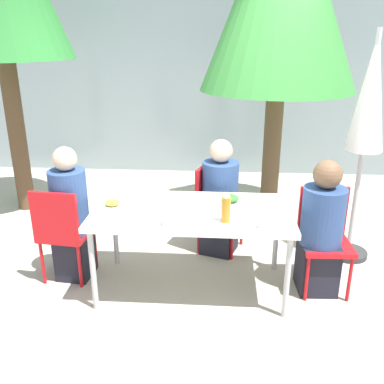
{
  "coord_description": "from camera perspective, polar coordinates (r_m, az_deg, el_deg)",
  "views": [
    {
      "loc": [
        0.22,
        -3.15,
        2.05
      ],
      "look_at": [
        0.0,
        0.0,
        0.87
      ],
      "focal_mm": 40.0,
      "sensor_mm": 36.0,
      "label": 1
    }
  ],
  "objects": [
    {
      "name": "salad_bowl",
      "position": [
        3.16,
        -2.23,
        -3.91
      ],
      "size": [
        0.2,
        0.2,
        0.05
      ],
      "color": "white",
      "rests_on": "dining_table"
    },
    {
      "name": "chair_far",
      "position": [
        4.19,
        2.9,
        -1.26
      ],
      "size": [
        0.51,
        0.51,
        0.86
      ],
      "rotation": [
        0.0,
        0.0,
        -1.89
      ],
      "color": "red",
      "rests_on": "ground"
    },
    {
      "name": "ground_plane",
      "position": [
        3.77,
        -0.0,
        -12.5
      ],
      "size": [
        24.0,
        24.0,
        0.0
      ],
      "primitive_type": "plane",
      "color": "#B2A893"
    },
    {
      "name": "person_left",
      "position": [
        3.8,
        -15.84,
        -3.3
      ],
      "size": [
        0.31,
        0.31,
        1.19
      ],
      "rotation": [
        0.0,
        0.0,
        -0.11
      ],
      "color": "black",
      "rests_on": "ground"
    },
    {
      "name": "drinking_cup",
      "position": [
        3.13,
        9.71,
        -3.99
      ],
      "size": [
        0.07,
        0.07,
        0.1
      ],
      "color": "white",
      "rests_on": "dining_table"
    },
    {
      "name": "chair_left",
      "position": [
        3.79,
        -16.94,
        -4.65
      ],
      "size": [
        0.44,
        0.44,
        0.86
      ],
      "rotation": [
        0.0,
        0.0,
        -0.11
      ],
      "color": "red",
      "rests_on": "ground"
    },
    {
      "name": "person_far",
      "position": [
        4.11,
        3.73,
        -1.19
      ],
      "size": [
        0.39,
        0.39,
        1.14
      ],
      "rotation": [
        0.0,
        0.0,
        -1.89
      ],
      "color": "black",
      "rests_on": "ground"
    },
    {
      "name": "plate_1",
      "position": [
        3.56,
        5.12,
        -1.06
      ],
      "size": [
        0.26,
        0.26,
        0.07
      ],
      "color": "white",
      "rests_on": "dining_table"
    },
    {
      "name": "chair_right",
      "position": [
        3.73,
        17.2,
        -5.06
      ],
      "size": [
        0.42,
        0.42,
        0.86
      ],
      "rotation": [
        0.0,
        0.0,
        -3.1
      ],
      "color": "red",
      "rests_on": "ground"
    },
    {
      "name": "building_facade",
      "position": [
        6.55,
        2.13,
        15.64
      ],
      "size": [
        10.0,
        0.2,
        3.0
      ],
      "color": "#89999E",
      "rests_on": "ground"
    },
    {
      "name": "bottle",
      "position": [
        3.19,
        4.55,
        -2.28
      ],
      "size": [
        0.07,
        0.07,
        0.21
      ],
      "color": "#B7751E",
      "rests_on": "dining_table"
    },
    {
      "name": "closed_umbrella",
      "position": [
        4.06,
        22.56,
        10.87
      ],
      "size": [
        0.36,
        0.36,
        2.09
      ],
      "color": "#333333",
      "rests_on": "ground"
    },
    {
      "name": "person_right",
      "position": [
        3.63,
        16.82,
        -5.07
      ],
      "size": [
        0.34,
        0.34,
        1.14
      ],
      "rotation": [
        0.0,
        0.0,
        -3.1
      ],
      "color": "black",
      "rests_on": "ground"
    },
    {
      "name": "plate_0",
      "position": [
        3.53,
        -10.56,
        -1.64
      ],
      "size": [
        0.21,
        0.21,
        0.06
      ],
      "color": "white",
      "rests_on": "dining_table"
    },
    {
      "name": "dining_table",
      "position": [
        3.45,
        -0.0,
        -3.15
      ],
      "size": [
        1.59,
        0.83,
        0.72
      ],
      "color": "white",
      "rests_on": "ground"
    }
  ]
}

